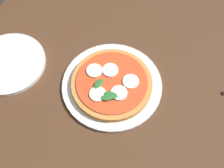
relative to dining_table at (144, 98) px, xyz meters
The scene contains 5 objects.
ground_plane 0.63m from the dining_table, ahead, with size 6.00×6.00×0.00m, color #2D2B28.
dining_table is the anchor object (origin of this frame).
serving_tray 0.15m from the dining_table, 27.90° to the left, with size 0.31×0.31×0.01m, color silver.
pizza 0.16m from the dining_table, 30.13° to the left, with size 0.25×0.25×0.03m.
plate_white 0.46m from the dining_table, 15.85° to the left, with size 0.24×0.24×0.01m, color white.
Camera 1 is at (-0.07, 0.41, 1.45)m, focal length 42.29 mm.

